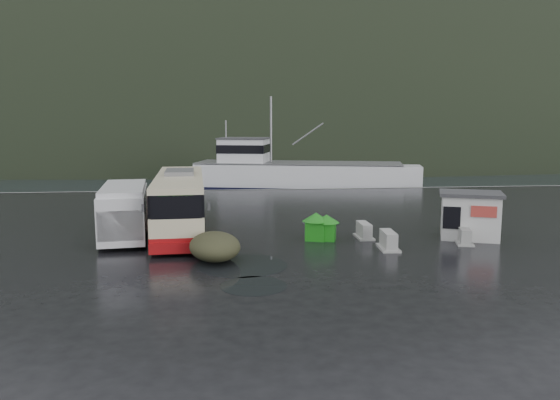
{
  "coord_description": "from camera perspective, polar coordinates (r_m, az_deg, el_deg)",
  "views": [
    {
      "loc": [
        -1.02,
        -26.79,
        5.98
      ],
      "look_at": [
        1.97,
        2.2,
        1.7
      ],
      "focal_mm": 35.0,
      "sensor_mm": 36.0,
      "label": 1
    }
  ],
  "objects": [
    {
      "name": "jersey_barrier_a",
      "position": [
        26.11,
        11.24,
        -5.05
      ],
      "size": [
        0.96,
        1.74,
        0.84
      ],
      "primitive_type": null,
      "rotation": [
        0.0,
        0.0,
        -0.07
      ],
      "color": "#999993",
      "rests_on": "ground"
    },
    {
      "name": "ticket_kiosk",
      "position": [
        29.54,
        19.12,
        -3.79
      ],
      "size": [
        3.67,
        3.25,
        2.38
      ],
      "primitive_type": null,
      "rotation": [
        0.0,
        0.0,
        -0.37
      ],
      "color": "silver",
      "rests_on": "ground"
    },
    {
      "name": "jersey_barrier_c",
      "position": [
        28.21,
        18.66,
        -4.33
      ],
      "size": [
        1.15,
        1.68,
        0.77
      ],
      "primitive_type": null,
      "rotation": [
        0.0,
        0.0,
        -0.27
      ],
      "color": "#999993",
      "rests_on": "ground"
    },
    {
      "name": "jersey_barrier_b",
      "position": [
        28.31,
        8.75,
        -3.94
      ],
      "size": [
        0.79,
        1.59,
        0.79
      ],
      "primitive_type": null,
      "rotation": [
        0.0,
        0.0,
        0.0
      ],
      "color": "#999993",
      "rests_on": "ground"
    },
    {
      "name": "dome_tent",
      "position": [
        23.84,
        -6.8,
        -6.24
      ],
      "size": [
        2.58,
        3.33,
        1.2
      ],
      "primitive_type": null,
      "rotation": [
        0.0,
        0.0,
        0.14
      ],
      "color": "#373721",
      "rests_on": "ground"
    },
    {
      "name": "harbor_water",
      "position": [
        136.92,
        -5.49,
        5.82
      ],
      "size": [
        300.0,
        180.0,
        0.02
      ],
      "primitive_type": "cube",
      "color": "black",
      "rests_on": "ground"
    },
    {
      "name": "white_van",
      "position": [
        29.07,
        -15.83,
        -3.84
      ],
      "size": [
        2.95,
        6.74,
        2.73
      ],
      "primitive_type": null,
      "rotation": [
        0.0,
        0.0,
        0.11
      ],
      "color": "silver",
      "rests_on": "ground"
    },
    {
      "name": "waste_bin_right",
      "position": [
        27.6,
        3.76,
        -4.18
      ],
      "size": [
        1.26,
        1.26,
        1.39
      ],
      "primitive_type": null,
      "rotation": [
        0.0,
        0.0,
        -0.31
      ],
      "color": "#198116",
      "rests_on": "ground"
    },
    {
      "name": "ground",
      "position": [
        27.47,
        -3.63,
        -4.24
      ],
      "size": [
        160.0,
        160.0,
        0.0
      ],
      "primitive_type": "plane",
      "color": "black",
      "rests_on": "ground"
    },
    {
      "name": "fishing_trawler",
      "position": [
        54.79,
        1.93,
        2.09
      ],
      "size": [
        24.56,
        10.91,
        9.6
      ],
      "primitive_type": null,
      "rotation": [
        0.0,
        0.0,
        -0.24
      ],
      "color": "silver",
      "rests_on": "ground"
    },
    {
      "name": "waste_bin_left",
      "position": [
        27.6,
        4.86,
        -4.19
      ],
      "size": [
        1.17,
        1.17,
        1.3
      ],
      "primitive_type": null,
      "rotation": [
        0.0,
        0.0,
        -0.3
      ],
      "color": "#198116",
      "rests_on": "ground"
    },
    {
      "name": "coach_bus",
      "position": [
        30.05,
        -10.33,
        -3.26
      ],
      "size": [
        3.5,
        11.76,
        3.29
      ],
      "primitive_type": null,
      "rotation": [
        0.0,
        0.0,
        0.05
      ],
      "color": "beige",
      "rests_on": "ground"
    },
    {
      "name": "headland",
      "position": [
        277.07,
        -3.64,
        7.11
      ],
      "size": [
        780.0,
        540.0,
        570.0
      ],
      "primitive_type": "ellipsoid",
      "color": "black",
      "rests_on": "ground"
    },
    {
      "name": "puddles",
      "position": [
        24.08,
        -1.4,
        -6.02
      ],
      "size": [
        7.96,
        14.25,
        0.01
      ],
      "color": "black",
      "rests_on": "ground"
    },
    {
      "name": "quay_edge",
      "position": [
        47.18,
        -4.61,
        1.05
      ],
      "size": [
        160.0,
        0.6,
        1.5
      ],
      "primitive_type": "cube",
      "color": "#999993",
      "rests_on": "ground"
    }
  ]
}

